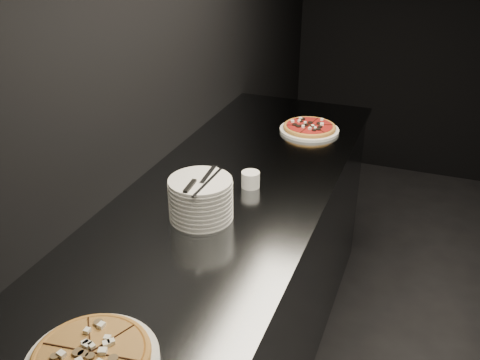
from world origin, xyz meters
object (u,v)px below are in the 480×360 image
(plate_stack, at_px, (201,199))
(ramekin, at_px, (251,179))
(pizza_mushroom, at_px, (92,358))
(cutlery, at_px, (200,181))
(counter, at_px, (221,300))
(pizza_tomato, at_px, (309,128))

(plate_stack, relative_size, ramekin, 3.07)
(pizza_mushroom, bearing_deg, cutlery, 92.41)
(plate_stack, xyz_separation_m, ramekin, (0.08, 0.27, -0.04))
(counter, relative_size, cutlery, 10.52)
(ramekin, bearing_deg, cutlery, -104.19)
(pizza_mushroom, distance_m, pizza_tomato, 1.61)
(counter, height_order, pizza_tomato, pizza_tomato)
(counter, relative_size, ramekin, 34.50)
(cutlery, bearing_deg, counter, 82.82)
(pizza_tomato, relative_size, cutlery, 1.41)
(counter, bearing_deg, pizza_tomato, 80.01)
(counter, bearing_deg, cutlery, -92.31)
(counter, relative_size, pizza_tomato, 7.47)
(pizza_mushroom, distance_m, plate_stack, 0.70)
(cutlery, bearing_deg, pizza_tomato, 76.29)
(pizza_tomato, relative_size, ramekin, 4.62)
(plate_stack, distance_m, cutlery, 0.08)
(pizza_mushroom, xyz_separation_m, pizza_tomato, (0.11, 1.60, -0.00))
(counter, xyz_separation_m, plate_stack, (-0.01, -0.12, 0.53))
(pizza_tomato, distance_m, ramekin, 0.64)
(plate_stack, distance_m, ramekin, 0.29)
(pizza_mushroom, height_order, cutlery, cutlery)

